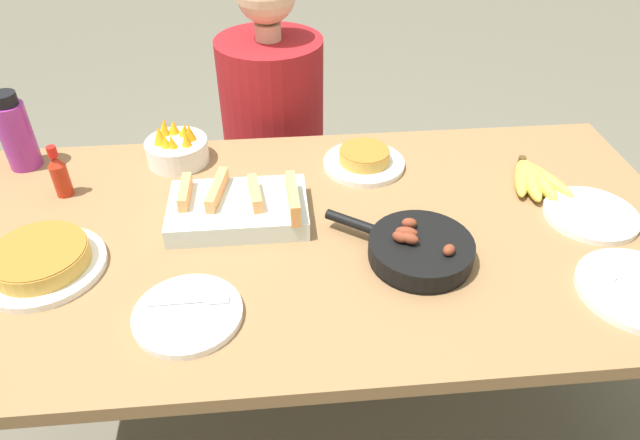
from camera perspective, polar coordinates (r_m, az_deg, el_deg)
The scene contains 14 objects.
ground_plane at distance 1.91m, azimuth 0.00°, elevation -18.60°, with size 14.00×14.00×0.00m, color #666051.
dining_table at distance 1.41m, azimuth 0.00°, elevation -3.86°, with size 1.77×0.90×0.74m.
banana_bunch at distance 1.60m, azimuth 20.56°, elevation 3.88°, with size 0.16×0.21×0.04m.
melon_tray at distance 1.39m, azimuth -8.08°, elevation 1.23°, with size 0.33×0.21×0.10m.
skillet at distance 1.28m, azimuth 9.83°, elevation -2.89°, with size 0.32×0.26×0.08m.
frittata_plate_center at distance 1.37m, azimuth -26.11°, elevation -3.67°, with size 0.27×0.27×0.06m.
frittata_plate_side at distance 1.58m, azimuth 4.43°, elevation 6.02°, with size 0.22×0.22×0.05m.
empty_plate_near_front at distance 1.18m, azimuth -13.07°, elevation -9.17°, with size 0.22×0.22×0.02m.
empty_plate_far_left at distance 1.36m, azimuth 29.20°, elevation -6.14°, with size 0.25×0.25×0.02m.
empty_plate_far_right at distance 1.54m, azimuth 25.45°, elevation 0.49°, with size 0.22×0.22×0.02m.
fruit_bowl_mango at distance 1.64m, azimuth -14.13°, elevation 7.03°, with size 0.17×0.17×0.11m.
water_bottle at distance 1.74m, azimuth -28.14°, elevation 7.71°, with size 0.09×0.09×0.22m.
hot_sauce_bottle at distance 1.58m, azimuth -24.60°, elevation 4.20°, with size 0.04×0.04×0.14m.
person_figure at distance 2.06m, azimuth -4.46°, elevation 5.27°, with size 0.38×0.38×1.18m.
Camera 1 is at (-0.10, -1.05, 1.59)m, focal length 32.00 mm.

